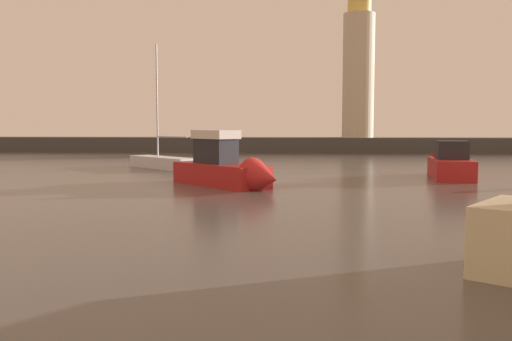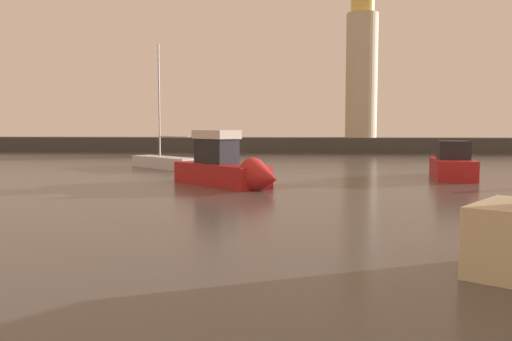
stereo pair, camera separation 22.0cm
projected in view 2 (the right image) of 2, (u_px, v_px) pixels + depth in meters
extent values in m
plane|color=#4C4742|center=(297.00, 176.00, 32.86)|extent=(220.00, 220.00, 0.00)
cube|color=#423F3D|center=(301.00, 145.00, 63.22)|extent=(81.99, 4.09, 1.79)
cylinder|color=beige|center=(362.00, 76.00, 61.92)|extent=(3.66, 3.66, 14.35)
cylinder|color=#F2CC59|center=(363.00, 4.00, 61.25)|extent=(2.75, 2.75, 2.01)
cube|color=#B21E1E|center=(452.00, 169.00, 31.36)|extent=(2.86, 5.60, 1.16)
cone|color=#B21E1E|center=(446.00, 164.00, 34.47)|extent=(2.30, 2.19, 2.05)
cube|color=#232328|center=(453.00, 150.00, 30.95)|extent=(1.95, 2.10, 1.07)
cube|color=#B21E1E|center=(221.00, 174.00, 27.81)|extent=(5.72, 5.82, 1.12)
cone|color=#B21E1E|center=(264.00, 178.00, 25.02)|extent=(2.63, 2.62, 1.92)
cube|color=#232328|center=(216.00, 151.00, 28.02)|extent=(2.59, 2.62, 1.30)
cube|color=silver|center=(216.00, 134.00, 27.95)|extent=(2.85, 2.88, 0.45)
cube|color=silver|center=(165.00, 163.00, 39.04)|extent=(6.17, 5.94, 0.85)
cylinder|color=#B7B7BC|center=(159.00, 101.00, 39.19)|extent=(0.12, 0.12, 8.27)
cylinder|color=#B7B7BC|center=(174.00, 137.00, 37.97)|extent=(2.85, 2.69, 0.09)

